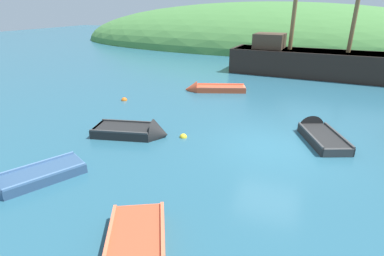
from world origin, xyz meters
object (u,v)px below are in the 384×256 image
sailing_ship (311,66)px  rowboat_center (211,90)px  rowboat_near_dock (137,133)px  buoy_orange (124,100)px  rowboat_far (24,182)px  buoy_yellow (183,137)px  rowboat_outer_left (318,134)px

sailing_ship → rowboat_center: sailing_ship is taller
rowboat_near_dock → buoy_orange: 5.19m
rowboat_near_dock → rowboat_far: 4.56m
rowboat_center → buoy_yellow: rowboat_center is taller
sailing_ship → rowboat_near_dock: (-6.04, -14.82, -0.63)m
rowboat_far → buoy_yellow: (2.95, 4.96, -0.09)m
buoy_yellow → rowboat_outer_left: bearing=22.6°
sailing_ship → rowboat_near_dock: 16.02m
sailing_ship → buoy_yellow: size_ratio=49.06×
rowboat_near_dock → rowboat_far: rowboat_near_dock is taller
sailing_ship → rowboat_outer_left: size_ratio=4.50×
buoy_orange → buoy_yellow: 6.18m
buoy_orange → buoy_yellow: bearing=-33.8°
rowboat_outer_left → rowboat_far: rowboat_outer_left is taller
rowboat_near_dock → rowboat_outer_left: size_ratio=0.98×
sailing_ship → rowboat_near_dock: sailing_ship is taller
rowboat_outer_left → buoy_yellow: bearing=89.6°
rowboat_far → buoy_orange: size_ratio=9.21×
rowboat_center → rowboat_outer_left: (6.30, -5.08, 0.01)m
sailing_ship → buoy_yellow: (-4.23, -14.28, -0.74)m
rowboat_near_dock → rowboat_far: bearing=-118.5°
rowboat_center → buoy_yellow: 7.28m
rowboat_near_dock → rowboat_far: (-1.14, -4.41, -0.02)m
rowboat_far → rowboat_near_dock: bearing=-167.5°
sailing_ship → rowboat_outer_left: 12.23m
rowboat_far → buoy_yellow: bearing=176.2°
sailing_ship → rowboat_near_dock: size_ratio=4.59×
sailing_ship → rowboat_outer_left: sailing_ship is taller
sailing_ship → buoy_orange: (-9.36, -10.84, -0.74)m
rowboat_outer_left → rowboat_near_dock: bearing=88.1°
rowboat_near_dock → rowboat_outer_left: (6.82, 2.63, -0.01)m
rowboat_outer_left → buoy_orange: (-10.14, 1.35, -0.10)m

